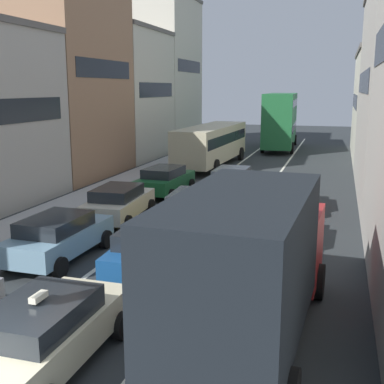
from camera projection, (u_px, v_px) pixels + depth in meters
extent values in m
cube|color=#A9A9A9|center=(122.00, 184.00, 28.72)|extent=(2.60, 64.00, 0.14)
cube|color=silver|center=(204.00, 190.00, 27.33)|extent=(0.16, 60.00, 0.01)
cube|color=silver|center=(265.00, 193.00, 26.38)|extent=(0.16, 60.00, 0.01)
cube|color=black|center=(18.00, 111.00, 21.92)|extent=(0.02, 7.04, 1.10)
cube|color=#9E7556|center=(55.00, 79.00, 30.84)|extent=(7.00, 8.70, 12.14)
cube|color=black|center=(105.00, 69.00, 29.72)|extent=(0.02, 7.04, 1.10)
cube|color=beige|center=(116.00, 96.00, 39.33)|extent=(7.00, 8.70, 9.81)
cube|color=black|center=(157.00, 90.00, 38.24)|extent=(0.02, 7.04, 1.10)
cube|color=#66605B|center=(114.00, 30.00, 38.28)|extent=(7.20, 8.70, 0.30)
cube|color=beige|center=(155.00, 74.00, 47.17)|extent=(7.00, 8.70, 13.68)
cube|color=black|center=(190.00, 66.00, 46.04)|extent=(0.02, 7.04, 1.10)
cube|color=black|center=(355.00, 101.00, 39.75)|extent=(0.02, 11.73, 1.10)
cube|color=black|center=(363.00, 82.00, 25.72)|extent=(0.02, 11.73, 1.10)
cube|color=#A51E1E|center=(274.00, 244.00, 13.26)|extent=(2.51, 2.51, 1.90)
cube|color=black|center=(282.00, 219.00, 14.29)|extent=(2.02, 0.12, 0.70)
cube|color=black|center=(242.00, 263.00, 9.63)|extent=(2.65, 5.55, 2.80)
cube|color=white|center=(184.00, 243.00, 9.96)|extent=(0.23, 4.48, 0.90)
cylinder|color=black|center=(231.00, 271.00, 13.91)|extent=(0.34, 0.97, 0.96)
cylinder|color=black|center=(318.00, 281.00, 13.14)|extent=(0.34, 0.97, 0.96)
cylinder|color=black|center=(158.00, 369.00, 9.04)|extent=(0.34, 0.97, 0.96)
cube|color=beige|center=(47.00, 336.00, 9.85)|extent=(1.81, 4.30, 0.70)
cube|color=#1E2328|center=(40.00, 315.00, 9.55)|extent=(1.59, 2.41, 0.52)
cube|color=#F2EACC|center=(39.00, 297.00, 9.47)|extent=(0.16, 0.44, 0.12)
cylinder|color=black|center=(49.00, 315.00, 11.56)|extent=(0.22, 0.64, 0.64)
cylinder|color=black|center=(121.00, 325.00, 11.04)|extent=(0.22, 0.64, 0.64)
cube|color=#194C8C|center=(153.00, 251.00, 15.03)|extent=(1.96, 4.37, 0.70)
cube|color=#1E2328|center=(151.00, 235.00, 14.73)|extent=(1.67, 2.47, 0.52)
cylinder|color=black|center=(142.00, 245.00, 16.72)|extent=(0.24, 0.65, 0.64)
cylinder|color=black|center=(194.00, 249.00, 16.27)|extent=(0.24, 0.65, 0.64)
cylinder|color=black|center=(106.00, 276.00, 13.95)|extent=(0.24, 0.65, 0.64)
cylinder|color=black|center=(168.00, 282.00, 13.50)|extent=(0.24, 0.65, 0.64)
cube|color=#759EB7|center=(60.00, 239.00, 16.17)|extent=(1.86, 4.33, 0.70)
cube|color=#1E2328|center=(55.00, 224.00, 15.86)|extent=(1.62, 2.43, 0.52)
cylinder|color=black|center=(60.00, 235.00, 17.87)|extent=(0.23, 0.64, 0.64)
cylinder|color=black|center=(106.00, 239.00, 17.33)|extent=(0.23, 0.64, 0.64)
cylinder|color=black|center=(8.00, 261.00, 15.15)|extent=(0.23, 0.64, 0.64)
cylinder|color=black|center=(60.00, 267.00, 14.61)|extent=(0.23, 0.64, 0.64)
cube|color=#B29319|center=(193.00, 211.00, 19.91)|extent=(2.02, 4.39, 0.70)
cube|color=#1E2328|center=(192.00, 198.00, 19.60)|extent=(1.71, 2.49, 0.52)
cylinder|color=black|center=(181.00, 209.00, 21.58)|extent=(0.25, 0.65, 0.64)
cylinder|color=black|center=(222.00, 212.00, 21.16)|extent=(0.25, 0.65, 0.64)
cylinder|color=black|center=(161.00, 227.00, 18.80)|extent=(0.25, 0.65, 0.64)
cylinder|color=black|center=(208.00, 231.00, 18.38)|extent=(0.25, 0.65, 0.64)
cube|color=beige|center=(119.00, 205.00, 20.92)|extent=(2.04, 4.40, 0.70)
cube|color=#1E2328|center=(117.00, 193.00, 20.61)|extent=(1.72, 2.49, 0.52)
cylinder|color=black|center=(113.00, 204.00, 22.59)|extent=(0.26, 0.65, 0.64)
cylinder|color=black|center=(151.00, 206.00, 22.17)|extent=(0.26, 0.65, 0.64)
cylinder|color=black|center=(85.00, 220.00, 19.81)|extent=(0.26, 0.65, 0.64)
cylinder|color=black|center=(128.00, 223.00, 19.39)|extent=(0.26, 0.65, 0.64)
cube|color=black|center=(232.00, 183.00, 25.62)|extent=(1.82, 4.31, 0.70)
cube|color=#1E2328|center=(231.00, 173.00, 25.32)|extent=(1.60, 2.42, 0.52)
cylinder|color=black|center=(221.00, 184.00, 27.32)|extent=(0.22, 0.64, 0.64)
cylinder|color=black|center=(254.00, 186.00, 26.80)|extent=(0.22, 0.64, 0.64)
cylinder|color=black|center=(208.00, 195.00, 24.59)|extent=(0.22, 0.64, 0.64)
cylinder|color=black|center=(244.00, 197.00, 24.06)|extent=(0.22, 0.64, 0.64)
cube|color=#19592D|center=(165.00, 182.00, 26.00)|extent=(2.04, 4.40, 0.70)
cube|color=#1E2328|center=(164.00, 172.00, 25.70)|extent=(1.72, 2.49, 0.52)
cylinder|color=black|center=(161.00, 182.00, 27.72)|extent=(0.26, 0.65, 0.64)
cylinder|color=black|center=(191.00, 185.00, 27.11)|extent=(0.26, 0.65, 0.64)
cylinder|color=black|center=(138.00, 193.00, 25.03)|extent=(0.26, 0.65, 0.64)
cylinder|color=black|center=(171.00, 195.00, 24.42)|extent=(0.26, 0.65, 0.64)
cube|color=silver|center=(274.00, 226.00, 17.68)|extent=(1.96, 4.36, 0.70)
cube|color=#1E2328|center=(274.00, 213.00, 17.37)|extent=(1.67, 2.46, 0.52)
cylinder|color=black|center=(257.00, 223.00, 19.39)|extent=(0.24, 0.65, 0.64)
cylinder|color=black|center=(304.00, 227.00, 18.81)|extent=(0.24, 0.65, 0.64)
cylinder|color=black|center=(240.00, 245.00, 16.68)|extent=(0.24, 0.65, 0.64)
cylinder|color=black|center=(294.00, 251.00, 16.10)|extent=(0.24, 0.65, 0.64)
cube|color=#A51E1E|center=(290.00, 195.00, 22.91)|extent=(2.02, 4.39, 0.70)
cube|color=#1E2328|center=(290.00, 184.00, 22.60)|extent=(1.71, 2.49, 0.52)
cylinder|color=black|center=(272.00, 195.00, 24.58)|extent=(0.25, 0.65, 0.64)
cylinder|color=black|center=(310.00, 196.00, 24.16)|extent=(0.25, 0.65, 0.64)
cylinder|color=black|center=(267.00, 208.00, 21.80)|extent=(0.25, 0.65, 0.64)
cylinder|color=black|center=(309.00, 211.00, 21.38)|extent=(0.25, 0.65, 0.64)
cube|color=#BFB793|center=(212.00, 143.00, 35.13)|extent=(2.94, 10.60, 2.40)
cube|color=black|center=(212.00, 138.00, 35.05)|extent=(2.95, 9.97, 0.70)
cylinder|color=black|center=(210.00, 152.00, 39.27)|extent=(0.34, 1.01, 1.00)
cylinder|color=black|center=(241.00, 154.00, 38.47)|extent=(0.34, 1.01, 1.00)
cylinder|color=black|center=(180.00, 165.00, 32.87)|extent=(0.34, 1.01, 1.00)
cylinder|color=black|center=(216.00, 167.00, 32.07)|extent=(0.34, 1.01, 1.00)
cube|color=#1E6033|center=(280.00, 131.00, 45.10)|extent=(3.04, 10.61, 2.40)
cube|color=black|center=(280.00, 127.00, 45.02)|extent=(3.03, 9.99, 0.70)
cube|color=#1E6033|center=(281.00, 106.00, 44.62)|extent=(3.04, 10.61, 2.16)
cube|color=black|center=(281.00, 103.00, 44.57)|extent=(3.03, 9.99, 0.64)
cylinder|color=black|center=(270.00, 139.00, 49.23)|extent=(0.35, 1.01, 1.00)
cylinder|color=black|center=(295.00, 140.00, 48.65)|extent=(0.35, 1.01, 1.00)
cylinder|color=black|center=(263.00, 147.00, 42.64)|extent=(0.35, 1.01, 1.00)
cylinder|color=black|center=(292.00, 148.00, 42.06)|extent=(0.35, 1.01, 1.00)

